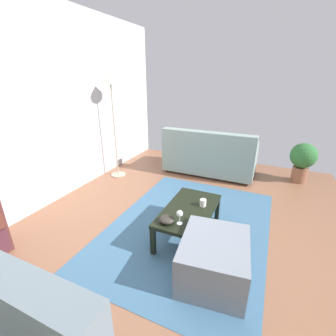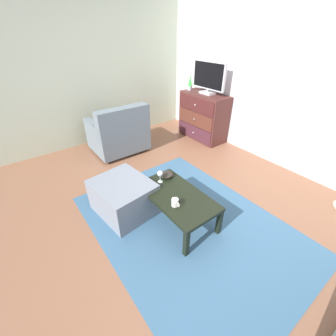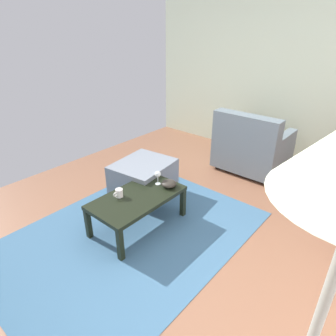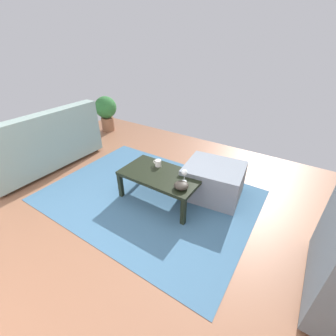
% 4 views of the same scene
% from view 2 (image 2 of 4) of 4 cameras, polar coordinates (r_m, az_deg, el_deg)
% --- Properties ---
extents(ground_plane, '(5.94, 4.43, 0.05)m').
position_cam_2_polar(ground_plane, '(2.93, 5.52, -10.68)').
color(ground_plane, brown).
extents(wall_accent_rear, '(5.94, 0.12, 2.79)m').
position_cam_2_polar(wall_accent_rear, '(3.84, 30.83, 19.68)').
color(wall_accent_rear, silver).
rests_on(wall_accent_rear, ground_plane).
extents(wall_plain_left, '(0.12, 4.43, 2.79)m').
position_cam_2_polar(wall_plain_left, '(4.55, -19.15, 23.66)').
color(wall_plain_left, silver).
rests_on(wall_plain_left, ground_plane).
extents(area_rug, '(2.60, 1.90, 0.01)m').
position_cam_2_polar(area_rug, '(2.71, 5.19, -14.30)').
color(area_rug, '#3B6282').
rests_on(area_rug, ground_plane).
extents(dresser, '(0.98, 0.49, 0.90)m').
position_cam_2_polar(dresser, '(4.63, 9.03, 12.97)').
color(dresser, '#4F2724').
rests_on(dresser, ground_plane).
extents(tv, '(0.76, 0.18, 0.57)m').
position_cam_2_polar(tv, '(4.43, 10.46, 22.12)').
color(tv, silver).
rests_on(tv, dresser).
extents(lava_lamp, '(0.09, 0.09, 0.33)m').
position_cam_2_polar(lava_lamp, '(4.71, 5.71, 21.11)').
color(lava_lamp, '#B7B7BC').
rests_on(lava_lamp, dresser).
extents(coffee_table, '(0.97, 0.54, 0.37)m').
position_cam_2_polar(coffee_table, '(2.55, 2.24, -7.70)').
color(coffee_table, black).
rests_on(coffee_table, ground_plane).
extents(wine_glass, '(0.07, 0.07, 0.16)m').
position_cam_2_polar(wine_glass, '(2.66, -2.07, -1.53)').
color(wine_glass, silver).
rests_on(wine_glass, coffee_table).
extents(mug, '(0.11, 0.08, 0.08)m').
position_cam_2_polar(mug, '(2.36, 1.85, -8.90)').
color(mug, silver).
rests_on(mug, coffee_table).
extents(bowl_decorative, '(0.16, 0.16, 0.07)m').
position_cam_2_polar(bowl_decorative, '(2.79, -0.33, -1.68)').
color(bowl_decorative, '#2E2A24').
rests_on(bowl_decorative, coffee_table).
extents(armchair, '(0.80, 0.92, 0.88)m').
position_cam_2_polar(armchair, '(4.14, -12.52, 8.71)').
color(armchair, '#332319').
rests_on(armchair, ground_plane).
extents(ottoman, '(0.77, 0.68, 0.43)m').
position_cam_2_polar(ottoman, '(2.79, -11.41, -7.35)').
color(ottoman, slate).
rests_on(ottoman, ground_plane).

